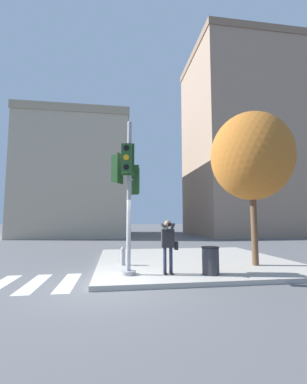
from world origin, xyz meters
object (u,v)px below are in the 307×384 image
object	(u,v)px
street_tree	(251,157)
trash_bin	(211,261)
fire_hydrant	(123,256)
traffic_signal_pole	(127,184)
person_photographer	(168,241)

from	to	relation	value
street_tree	trash_bin	distance (m)	4.58
street_tree	trash_bin	size ratio (longest dim) A/B	6.91
fire_hydrant	traffic_signal_pole	bearing A→B (deg)	-87.84
trash_bin	street_tree	bearing A→B (deg)	29.62
traffic_signal_pole	fire_hydrant	size ratio (longest dim) A/B	7.32
traffic_signal_pole	street_tree	distance (m)	5.16
traffic_signal_pole	street_tree	xyz separation A→B (m)	(4.91, 0.89, 1.29)
traffic_signal_pole	trash_bin	world-z (taller)	traffic_signal_pole
person_photographer	fire_hydrant	distance (m)	2.35
fire_hydrant	trash_bin	xyz separation A→B (m)	(2.71, -2.05, 0.09)
trash_bin	traffic_signal_pole	bearing A→B (deg)	171.37
traffic_signal_pole	fire_hydrant	bearing A→B (deg)	92.16
street_tree	trash_bin	xyz separation A→B (m)	(-2.27, -1.29, -3.76)
person_photographer	fire_hydrant	xyz separation A→B (m)	(-1.41, 1.76, -0.68)
traffic_signal_pole	trash_bin	bearing A→B (deg)	-8.63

